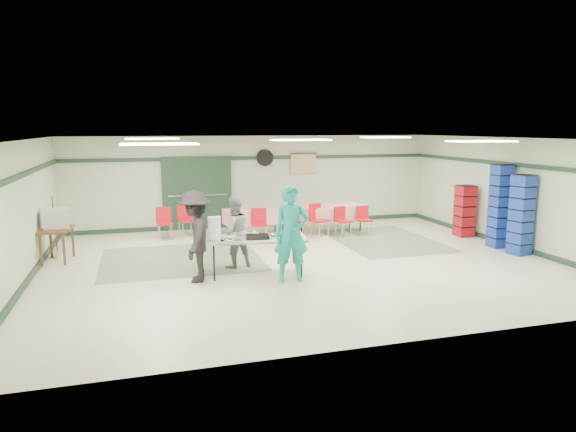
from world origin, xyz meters
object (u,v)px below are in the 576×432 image
object	(u,v)px
serving_table	(257,240)
chair_loose_b	(164,220)
chair_a	(342,218)
dining_table_b	(256,216)
crate_stack_blue_a	(521,215)
broom	(55,226)
volunteer_grey	(234,232)
crate_stack_blue_b	(500,206)
chair_d	(259,221)
volunteer_dark	(195,236)
volunteer_teal	(291,234)
printer_table	(56,233)
chair_c	(363,217)
dining_table_a	(331,212)
crate_stack_red	(465,211)
office_printer	(56,218)
chair_b	(317,217)
chair_loose_a	(186,217)

from	to	relation	value
serving_table	chair_loose_b	bearing A→B (deg)	119.91
chair_a	dining_table_b	bearing A→B (deg)	148.75
crate_stack_blue_a	broom	xyz separation A→B (m)	(-10.38, 2.76, -0.22)
broom	volunteer_grey	bearing A→B (deg)	-16.37
crate_stack_blue_b	chair_a	bearing A→B (deg)	143.15
volunteer_grey	chair_d	size ratio (longest dim) A/B	1.80
serving_table	volunteer_dark	bearing A→B (deg)	-168.05
volunteer_teal	chair_a	size ratio (longest dim) A/B	2.32
printer_table	chair_c	bearing A→B (deg)	13.28
chair_d	broom	size ratio (longest dim) A/B	0.61
chair_loose_b	broom	world-z (taller)	broom
volunteer_dark	dining_table_b	size ratio (longest dim) A/B	1.02
dining_table_a	chair_d	size ratio (longest dim) A/B	2.30
serving_table	crate_stack_red	bearing A→B (deg)	25.85
dining_table_b	office_printer	distance (m)	5.00
volunteer_dark	volunteer_grey	bearing A→B (deg)	143.30
crate_stack_red	printer_table	world-z (taller)	crate_stack_red
volunteer_grey	chair_loose_b	size ratio (longest dim) A/B	1.79
volunteer_grey	office_printer	distance (m)	4.05
dining_table_b	office_printer	bearing A→B (deg)	-172.85
dining_table_a	office_printer	xyz separation A→B (m)	(-7.02, -1.30, 0.39)
crate_stack_red	broom	bearing A→B (deg)	176.61
volunteer_dark	crate_stack_red	distance (m)	7.81
printer_table	office_printer	distance (m)	0.32
chair_c	broom	xyz separation A→B (m)	(-7.84, -0.39, 0.24)
chair_loose_b	printer_table	size ratio (longest dim) A/B	0.87
serving_table	chair_loose_b	size ratio (longest dim) A/B	2.42
volunteer_teal	chair_a	xyz separation A→B (m)	(2.54, 3.68, -0.44)
chair_b	printer_table	world-z (taller)	chair_b
crate_stack_blue_a	printer_table	size ratio (longest dim) A/B	1.90
crate_stack_blue_a	crate_stack_blue_b	distance (m)	0.77
volunteer_grey	dining_table_a	size ratio (longest dim) A/B	0.78
volunteer_dark	chair_a	distance (m)	5.37
dining_table_b	crate_stack_red	bearing A→B (deg)	-24.01
serving_table	crate_stack_red	distance (m)	6.61
serving_table	crate_stack_blue_b	size ratio (longest dim) A/B	1.01
chair_d	dining_table_b	bearing A→B (deg)	95.40
volunteer_grey	broom	world-z (taller)	volunteer_grey
chair_loose_b	office_printer	bearing A→B (deg)	-151.92
printer_table	broom	bearing A→B (deg)	108.15
serving_table	chair_a	distance (m)	4.37
volunteer_teal	dining_table_b	distance (m)	4.28
volunteer_dark	crate_stack_red	bearing A→B (deg)	117.66
chair_loose_a	volunteer_teal	bearing A→B (deg)	-83.80
crate_stack_red	dining_table_a	bearing A→B (deg)	154.24
volunteer_teal	crate_stack_blue_a	xyz separation A→B (m)	(5.73, 0.53, 0.01)
printer_table	volunteer_dark	bearing A→B (deg)	-32.89
volunteer_grey	chair_b	bearing A→B (deg)	-150.52
dining_table_a	chair_a	bearing A→B (deg)	-87.26
volunteer_dark	broom	world-z (taller)	volunteer_dark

